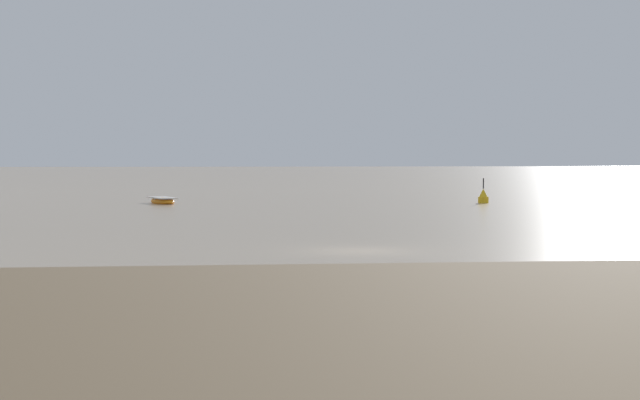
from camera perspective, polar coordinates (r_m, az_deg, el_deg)
name	(u,v)px	position (r m, az deg, el deg)	size (l,w,h in m)	color
ground_plane	(360,251)	(42.68, 2.27, -2.86)	(800.00, 800.00, 0.00)	tan
rowboat_moored_1	(163,201)	(87.96, -8.77, -0.05)	(2.93, 4.91, 0.73)	orange
channel_buoy	(483,198)	(88.74, 9.09, 0.13)	(0.90, 0.90, 2.30)	gold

